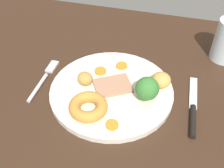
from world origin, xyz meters
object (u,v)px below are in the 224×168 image
(roast_potato_left, at_px, (85,79))
(carrot_coin_back, at_px, (100,71))
(fork, at_px, (44,78))
(roast_potato_right, at_px, (161,80))
(meat_slice_main, at_px, (113,86))
(dinner_plate, at_px, (112,89))
(knife, at_px, (193,110))
(carrot_coin_side, at_px, (112,125))
(yorkshire_pudding, at_px, (88,107))
(carrot_coin_front, at_px, (122,66))
(broccoli_floret, at_px, (147,89))

(roast_potato_left, xyz_separation_m, carrot_coin_back, (0.02, 0.05, -0.01))
(fork, bearing_deg, roast_potato_right, -83.41)
(roast_potato_left, relative_size, carrot_coin_back, 1.32)
(meat_slice_main, height_order, fork, meat_slice_main)
(dinner_plate, height_order, knife, dinner_plate)
(dinner_plate, height_order, meat_slice_main, meat_slice_main)
(dinner_plate, relative_size, carrot_coin_back, 9.84)
(roast_potato_left, height_order, carrot_coin_side, roast_potato_left)
(meat_slice_main, bearing_deg, carrot_coin_side, -74.85)
(meat_slice_main, height_order, knife, meat_slice_main)
(yorkshire_pudding, bearing_deg, meat_slice_main, 70.69)
(carrot_coin_front, bearing_deg, roast_potato_right, -22.49)
(dinner_plate, distance_m, broccoli_floret, 0.09)
(yorkshire_pudding, height_order, carrot_coin_front, yorkshire_pudding)
(broccoli_floret, bearing_deg, knife, 4.37)
(roast_potato_right, xyz_separation_m, fork, (-0.28, -0.04, -0.03))
(yorkshire_pudding, bearing_deg, carrot_coin_back, 96.53)
(carrot_coin_side, xyz_separation_m, knife, (0.16, 0.10, -0.01))
(yorkshire_pudding, height_order, carrot_coin_side, yorkshire_pudding)
(dinner_plate, distance_m, meat_slice_main, 0.01)
(carrot_coin_back, bearing_deg, roast_potato_left, -112.13)
(fork, bearing_deg, carrot_coin_back, -70.53)
(roast_potato_right, height_order, fork, roast_potato_right)
(dinner_plate, xyz_separation_m, broccoli_floret, (0.08, -0.02, 0.04))
(yorkshire_pudding, bearing_deg, carrot_coin_side, -23.47)
(knife, bearing_deg, carrot_coin_back, 74.37)
(carrot_coin_front, bearing_deg, broccoli_floret, -50.89)
(yorkshire_pudding, relative_size, roast_potato_left, 2.16)
(meat_slice_main, relative_size, carrot_coin_side, 3.30)
(yorkshire_pudding, distance_m, fork, 0.17)
(dinner_plate, bearing_deg, carrot_coin_side, -74.01)
(carrot_coin_front, distance_m, broccoli_floret, 0.13)
(carrot_coin_front, xyz_separation_m, broccoli_floret, (0.08, -0.10, 0.03))
(dinner_plate, bearing_deg, carrot_coin_back, 133.10)
(meat_slice_main, bearing_deg, broccoli_floret, -13.63)
(dinner_plate, distance_m, roast_potato_left, 0.07)
(dinner_plate, height_order, carrot_coin_side, carrot_coin_side)
(roast_potato_right, bearing_deg, fork, -171.65)
(fork, bearing_deg, knife, -92.66)
(dinner_plate, height_order, carrot_coin_back, carrot_coin_back)
(yorkshire_pudding, bearing_deg, fork, 151.82)
(roast_potato_left, bearing_deg, yorkshire_pudding, -64.65)
(roast_potato_left, bearing_deg, broccoli_floret, -4.62)
(carrot_coin_front, height_order, carrot_coin_back, carrot_coin_front)
(yorkshire_pudding, xyz_separation_m, roast_potato_right, (0.14, 0.12, 0.01))
(meat_slice_main, bearing_deg, carrot_coin_back, 134.68)
(dinner_plate, relative_size, broccoli_floret, 4.75)
(carrot_coin_back, bearing_deg, dinner_plate, -46.90)
(carrot_coin_back, relative_size, knife, 0.16)
(carrot_coin_front, relative_size, fork, 0.18)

